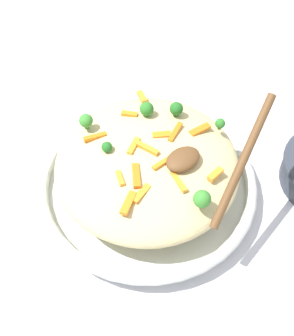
# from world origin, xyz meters

# --- Properties ---
(ground_plane) EXTENTS (2.40, 2.40, 0.00)m
(ground_plane) POSITION_xyz_m (0.00, 0.00, 0.00)
(ground_plane) COLOR silver
(serving_bowl) EXTENTS (0.36, 0.36, 0.04)m
(serving_bowl) POSITION_xyz_m (0.00, 0.00, 0.02)
(serving_bowl) COLOR silver
(serving_bowl) RESTS_ON ground_plane
(pasta_mound) EXTENTS (0.29, 0.29, 0.08)m
(pasta_mound) POSITION_xyz_m (0.00, 0.00, 0.08)
(pasta_mound) COLOR #DBC689
(pasta_mound) RESTS_ON serving_bowl
(carrot_piece_0) EXTENTS (0.02, 0.04, 0.01)m
(carrot_piece_0) POSITION_xyz_m (-0.00, 0.00, 0.12)
(carrot_piece_0) COLOR orange
(carrot_piece_0) RESTS_ON pasta_mound
(carrot_piece_1) EXTENTS (0.03, 0.01, 0.01)m
(carrot_piece_1) POSITION_xyz_m (0.00, 0.03, 0.12)
(carrot_piece_1) COLOR orange
(carrot_piece_1) RESTS_ON pasta_mound
(carrot_piece_2) EXTENTS (0.03, 0.04, 0.01)m
(carrot_piece_2) POSITION_xyz_m (0.04, 0.03, 0.11)
(carrot_piece_2) COLOR orange
(carrot_piece_2) RESTS_ON pasta_mound
(carrot_piece_3) EXTENTS (0.03, 0.01, 0.01)m
(carrot_piece_3) POSITION_xyz_m (-0.05, 0.10, 0.11)
(carrot_piece_3) COLOR orange
(carrot_piece_3) RESTS_ON pasta_mound
(carrot_piece_4) EXTENTS (0.04, 0.01, 0.01)m
(carrot_piece_4) POSITION_xyz_m (-0.09, 0.02, 0.11)
(carrot_piece_4) COLOR orange
(carrot_piece_4) RESTS_ON pasta_mound
(carrot_piece_5) EXTENTS (0.01, 0.04, 0.01)m
(carrot_piece_5) POSITION_xyz_m (0.00, 0.07, 0.11)
(carrot_piece_5) COLOR orange
(carrot_piece_5) RESTS_ON pasta_mound
(carrot_piece_6) EXTENTS (0.02, 0.02, 0.01)m
(carrot_piece_6) POSITION_xyz_m (-0.03, -0.08, 0.11)
(carrot_piece_6) COLOR orange
(carrot_piece_6) RESTS_ON pasta_mound
(carrot_piece_7) EXTENTS (0.03, 0.02, 0.01)m
(carrot_piece_7) POSITION_xyz_m (0.01, -0.02, 0.12)
(carrot_piece_7) COLOR orange
(carrot_piece_7) RESTS_ON pasta_mound
(carrot_piece_8) EXTENTS (0.04, 0.02, 0.01)m
(carrot_piece_8) POSITION_xyz_m (0.04, -0.07, 0.11)
(carrot_piece_8) COLOR orange
(carrot_piece_8) RESTS_ON pasta_mound
(carrot_piece_9) EXTENTS (0.04, 0.02, 0.01)m
(carrot_piece_9) POSITION_xyz_m (-0.06, 0.00, 0.11)
(carrot_piece_9) COLOR orange
(carrot_piece_9) RESTS_ON pasta_mound
(carrot_piece_10) EXTENTS (0.04, 0.03, 0.01)m
(carrot_piece_10) POSITION_xyz_m (0.08, 0.06, 0.11)
(carrot_piece_10) COLOR orange
(carrot_piece_10) RESTS_ON pasta_mound
(carrot_piece_11) EXTENTS (0.04, 0.02, 0.01)m
(carrot_piece_11) POSITION_xyz_m (0.05, 0.05, 0.11)
(carrot_piece_11) COLOR orange
(carrot_piece_11) RESTS_ON pasta_mound
(carrot_piece_12) EXTENTS (0.02, 0.03, 0.01)m
(carrot_piece_12) POSITION_xyz_m (-0.07, -0.10, 0.11)
(carrot_piece_12) COLOR orange
(carrot_piece_12) RESTS_ON pasta_mound
(carrot_piece_13) EXTENTS (0.02, 0.03, 0.01)m
(carrot_piece_13) POSITION_xyz_m (0.06, 0.02, 0.11)
(carrot_piece_13) COLOR orange
(carrot_piece_13) RESTS_ON pasta_mound
(carrot_piece_14) EXTENTS (0.03, 0.02, 0.01)m
(carrot_piece_14) POSITION_xyz_m (-0.04, -0.01, 0.11)
(carrot_piece_14) COLOR orange
(carrot_piece_14) RESTS_ON pasta_mound
(broccoli_floret_0) EXTENTS (0.02, 0.02, 0.02)m
(broccoli_floret_0) POSITION_xyz_m (0.05, -0.04, 0.12)
(broccoli_floret_0) COLOR #205B1C
(broccoli_floret_0) RESTS_ON pasta_mound
(broccoli_floret_1) EXTENTS (0.02, 0.02, 0.02)m
(broccoli_floret_1) POSITION_xyz_m (-0.12, 0.03, 0.12)
(broccoli_floret_1) COLOR #296820
(broccoli_floret_1) RESTS_ON pasta_mound
(broccoli_floret_2) EXTENTS (0.03, 0.03, 0.03)m
(broccoli_floret_2) POSITION_xyz_m (0.00, 0.12, 0.12)
(broccoli_floret_2) COLOR #377928
(broccoli_floret_2) RESTS_ON pasta_mound
(broccoli_floret_3) EXTENTS (0.02, 0.02, 0.03)m
(broccoli_floret_3) POSITION_xyz_m (-0.09, -0.03, 0.12)
(broccoli_floret_3) COLOR #205B1C
(broccoli_floret_3) RESTS_ON pasta_mound
(broccoli_floret_4) EXTENTS (0.02, 0.02, 0.03)m
(broccoli_floret_4) POSITION_xyz_m (-0.05, -0.06, 0.12)
(broccoli_floret_4) COLOR #296820
(broccoli_floret_4) RESTS_ON pasta_mound
(broccoli_floret_5) EXTENTS (0.02, 0.02, 0.03)m
(broccoli_floret_5) POSITION_xyz_m (0.04, -0.10, 0.12)
(broccoli_floret_5) COLOR #377928
(broccoli_floret_5) RESTS_ON pasta_mound
(serving_spoon) EXTENTS (0.17, 0.14, 0.11)m
(serving_spoon) POSITION_xyz_m (-0.04, 0.08, 0.14)
(serving_spoon) COLOR brown
(serving_spoon) RESTS_ON pasta_mound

